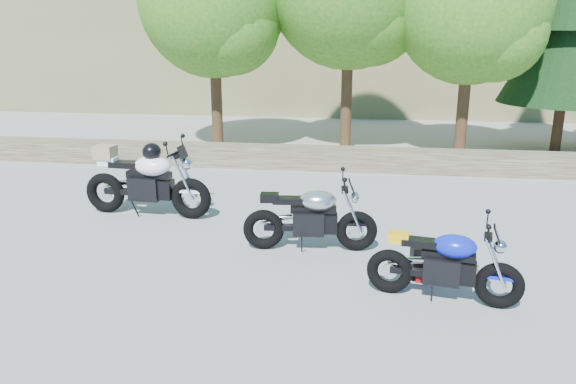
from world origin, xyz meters
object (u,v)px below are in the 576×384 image
Objects in this scene: silver_bike at (311,219)px; blue_bike at (445,265)px; white_bike at (146,180)px; backpack at (424,263)px.

silver_bike is 1.08× the size of blue_bike.
blue_bike is at bearing -24.13° from white_bike.
white_bike is 5.25× the size of backpack.
white_bike is 4.85m from backpack.
silver_bike is at bearing -17.33° from white_bike.
white_bike reaches higher than silver_bike.
backpack is (-0.17, 0.58, -0.23)m from blue_bike.
backpack is at bearing 116.76° from blue_bike.
white_bike is 1.28× the size of blue_bike.
blue_bike reaches higher than backpack.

